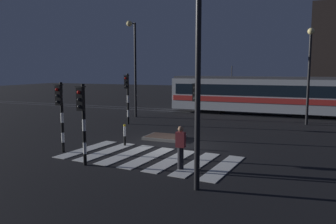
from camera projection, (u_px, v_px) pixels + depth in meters
ground_plane at (171, 145)px, 17.54m from camera, size 120.00×120.00×0.00m
rail_near at (228, 114)px, 29.52m from camera, size 80.00×0.12×0.03m
rail_far at (231, 112)px, 30.83m from camera, size 80.00×0.12×0.03m
crosswalk_zebra at (148, 157)px, 15.15m from camera, size 7.91×4.53×0.02m
traffic_island at (165, 137)px, 19.21m from camera, size 2.07×1.64×0.18m
traffic_light_kerb_mid_left at (82, 112)px, 13.59m from camera, size 0.36×0.42×3.31m
traffic_light_corner_far_left at (127, 91)px, 23.96m from camera, size 0.36×0.42×3.57m
traffic_light_median_centre at (196, 102)px, 18.45m from camera, size 0.36×0.42×3.21m
traffic_light_corner_near_left at (60, 107)px, 15.77m from camera, size 0.36×0.42×3.29m
street_lamp_near_kerb at (196, 52)px, 10.34m from camera, size 0.44×1.21×6.93m
street_lamp_trackside_right at (309, 64)px, 23.26m from camera, size 0.44×1.21×6.56m
street_lamp_trackside_left at (134, 58)px, 27.11m from camera, size 0.44×1.21×7.56m
tram at (257, 94)px, 29.07m from camera, size 14.73×2.58×4.15m
pedestrian_waiting_at_kerb at (181, 147)px, 13.26m from camera, size 0.36×0.24×1.71m
bollard_island_edge at (125, 135)px, 17.41m from camera, size 0.12×0.12×1.11m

